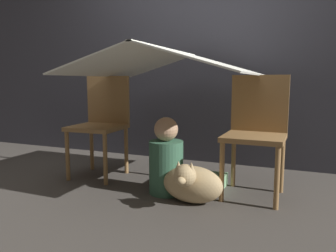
# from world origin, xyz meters

# --- Properties ---
(ground_plane) EXTENTS (8.80, 8.80, 0.00)m
(ground_plane) POSITION_xyz_m (0.00, 0.00, 0.00)
(ground_plane) COLOR #47423D
(wall_back) EXTENTS (7.00, 0.05, 2.50)m
(wall_back) POSITION_xyz_m (0.00, 1.10, 1.25)
(wall_back) COLOR #3D3D47
(wall_back) RESTS_ON ground_plane
(chair_left) EXTENTS (0.45, 0.45, 0.90)m
(chair_left) POSITION_xyz_m (-0.69, 0.25, 0.50)
(chair_left) COLOR olive
(chair_left) RESTS_ON ground_plane
(chair_right) EXTENTS (0.44, 0.44, 0.90)m
(chair_right) POSITION_xyz_m (0.68, 0.25, 0.50)
(chair_right) COLOR olive
(chair_right) RESTS_ON ground_plane
(sheet_canopy) EXTENTS (1.37, 1.26, 0.21)m
(sheet_canopy) POSITION_xyz_m (0.00, 0.17, 1.01)
(sheet_canopy) COLOR silver
(person_front) EXTENTS (0.26, 0.26, 0.59)m
(person_front) POSITION_xyz_m (0.05, 0.00, 0.26)
(person_front) COLOR #38664C
(person_front) RESTS_ON ground_plane
(dog) EXTENTS (0.44, 0.38, 0.34)m
(dog) POSITION_xyz_m (0.31, -0.14, 0.15)
(dog) COLOR tan
(dog) RESTS_ON ground_plane
(floor_cushion) EXTENTS (0.43, 0.34, 0.10)m
(floor_cushion) POSITION_xyz_m (0.24, 0.22, 0.05)
(floor_cushion) COLOR #7FB27F
(floor_cushion) RESTS_ON ground_plane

